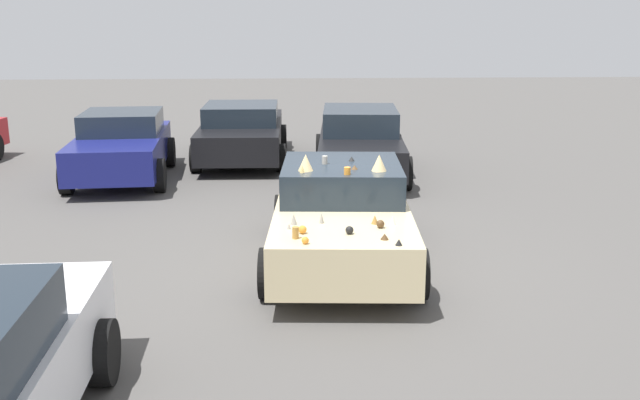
{
  "coord_description": "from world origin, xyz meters",
  "views": [
    {
      "loc": [
        -9.63,
        0.79,
        3.37
      ],
      "look_at": [
        0.0,
        0.3,
        0.9
      ],
      "focal_mm": 40.78,
      "sensor_mm": 36.0,
      "label": 1
    }
  ],
  "objects_px": {
    "art_car_decorated": "(342,214)",
    "parked_sedan_behind_right": "(122,146)",
    "parked_sedan_row_back_far": "(242,132)",
    "parked_sedan_row_back_center": "(360,142)"
  },
  "relations": [
    {
      "from": "parked_sedan_behind_right",
      "to": "parked_sedan_row_back_center",
      "type": "xyz_separation_m",
      "value": [
        0.19,
        -5.04,
        0.01
      ]
    },
    {
      "from": "parked_sedan_behind_right",
      "to": "parked_sedan_row_back_center",
      "type": "distance_m",
      "value": 5.04
    },
    {
      "from": "parked_sedan_behind_right",
      "to": "parked_sedan_row_back_far",
      "type": "height_order",
      "value": "parked_sedan_behind_right"
    },
    {
      "from": "parked_sedan_row_back_far",
      "to": "art_car_decorated",
      "type": "bearing_deg",
      "value": -165.96
    },
    {
      "from": "art_car_decorated",
      "to": "parked_sedan_behind_right",
      "type": "xyz_separation_m",
      "value": [
        5.5,
        4.18,
        0.02
      ]
    },
    {
      "from": "parked_sedan_row_back_far",
      "to": "parked_sedan_behind_right",
      "type": "bearing_deg",
      "value": 129.48
    },
    {
      "from": "art_car_decorated",
      "to": "parked_sedan_row_back_center",
      "type": "height_order",
      "value": "art_car_decorated"
    },
    {
      "from": "parked_sedan_row_back_far",
      "to": "parked_sedan_row_back_center",
      "type": "height_order",
      "value": "parked_sedan_row_back_center"
    },
    {
      "from": "parked_sedan_row_back_center",
      "to": "parked_sedan_row_back_far",
      "type": "bearing_deg",
      "value": -119.21
    },
    {
      "from": "art_car_decorated",
      "to": "parked_sedan_behind_right",
      "type": "height_order",
      "value": "art_car_decorated"
    }
  ]
}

